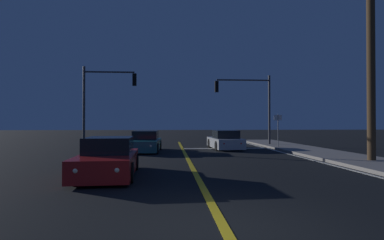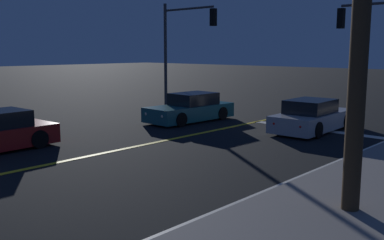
% 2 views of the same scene
% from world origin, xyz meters
% --- Properties ---
extents(sidewalk_right, '(3.20, 33.09, 0.15)m').
position_xyz_m(sidewalk_right, '(8.00, 9.19, 0.07)').
color(sidewalk_right, gray).
rests_on(sidewalk_right, ground).
extents(lane_line_center, '(0.20, 31.25, 0.01)m').
position_xyz_m(lane_line_center, '(0.00, 9.19, 0.01)').
color(lane_line_center, gold).
rests_on(lane_line_center, ground).
extents(lane_line_edge_right, '(0.16, 31.25, 0.01)m').
position_xyz_m(lane_line_edge_right, '(6.15, 9.19, 0.01)').
color(lane_line_edge_right, silver).
rests_on(lane_line_edge_right, ground).
extents(stop_bar, '(6.40, 0.50, 0.01)m').
position_xyz_m(stop_bar, '(3.20, 16.88, 0.01)').
color(stop_bar, silver).
rests_on(stop_bar, ground).
extents(car_following_oncoming_teal, '(2.01, 4.57, 1.34)m').
position_xyz_m(car_following_oncoming_teal, '(-2.49, 14.92, 0.58)').
color(car_following_oncoming_teal, '#195960').
rests_on(car_following_oncoming_teal, ground).
extents(car_distant_tail_silver, '(2.07, 4.65, 1.34)m').
position_xyz_m(car_distant_tail_silver, '(3.04, 16.51, 0.58)').
color(car_distant_tail_silver, '#B2B5BA').
rests_on(car_distant_tail_silver, ground).
extents(traffic_signal_far_left, '(3.90, 0.28, 6.03)m').
position_xyz_m(traffic_signal_far_left, '(-5.85, 17.78, 4.01)').
color(traffic_signal_far_left, '#38383D').
rests_on(traffic_signal_far_left, ground).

